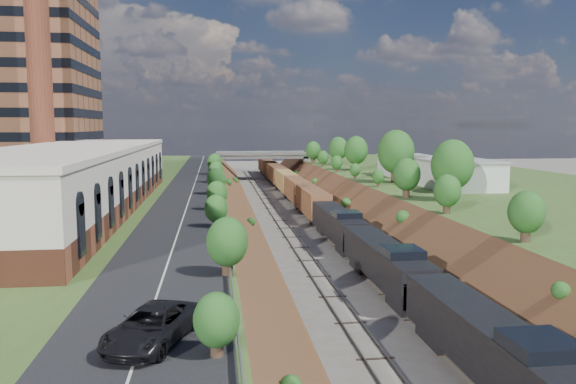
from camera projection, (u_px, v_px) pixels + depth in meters
name	position (u px, v px, depth m)	size (l,w,h in m)	color
platform_left	(76.00, 205.00, 83.67)	(44.00, 180.00, 5.00)	#415724
platform_right	(493.00, 198.00, 92.16)	(44.00, 180.00, 5.00)	#415724
embankment_left	(224.00, 218.00, 86.80)	(7.07, 180.00, 7.07)	brown
embankment_right	(362.00, 215.00, 89.62)	(7.07, 180.00, 7.07)	brown
rail_left_track	(278.00, 217.00, 87.87)	(1.58, 180.00, 0.18)	gray
rail_right_track	(310.00, 216.00, 88.53)	(1.58, 180.00, 0.18)	gray
road	(194.00, 186.00, 85.62)	(8.00, 180.00, 0.10)	black
guardrail	(221.00, 183.00, 85.89)	(0.10, 171.00, 0.70)	#99999E
commercial_building	(72.00, 178.00, 61.94)	(14.30, 62.30, 7.00)	brown
highrise_tower	(14.00, 10.00, 90.48)	(22.00, 22.00, 53.90)	brown
smokestack	(38.00, 47.00, 76.69)	(3.20, 3.20, 40.00)	brown
overpass	(261.00, 161.00, 148.67)	(24.50, 8.30, 7.40)	gray
white_building_near	(460.00, 175.00, 82.52)	(9.00, 12.00, 4.00)	silver
white_building_far	(406.00, 166.00, 104.15)	(8.00, 10.00, 3.60)	silver
tree_right_large	(452.00, 165.00, 69.59)	(5.25, 5.25, 7.61)	#473323
tree_left_crest	(221.00, 214.00, 46.48)	(2.45, 2.45, 3.55)	#473323
freight_train	(298.00, 191.00, 101.13)	(3.05, 155.61, 4.57)	black
suv	(152.00, 326.00, 23.74)	(2.58, 5.60, 1.56)	black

